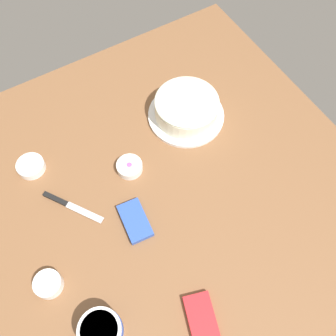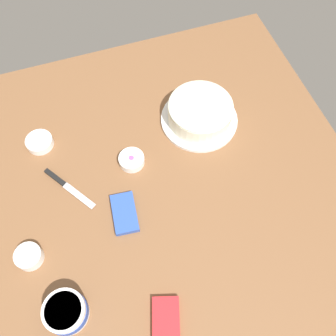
{
  "view_description": "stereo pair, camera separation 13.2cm",
  "coord_description": "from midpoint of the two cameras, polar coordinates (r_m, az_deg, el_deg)",
  "views": [
    {
      "loc": [
        0.45,
        -0.22,
        1.2
      ],
      "look_at": [
        -0.1,
        0.1,
        0.04
      ],
      "focal_mm": 39.87,
      "sensor_mm": 36.0,
      "label": 1
    },
    {
      "loc": [
        0.5,
        -0.1,
        1.2
      ],
      "look_at": [
        -0.1,
        0.1,
        0.04
      ],
      "focal_mm": 39.87,
      "sensor_mm": 36.0,
      "label": 2
    }
  ],
  "objects": [
    {
      "name": "ground_plane",
      "position": [
        1.3,
        -4.62,
        -6.28
      ],
      "size": [
        1.54,
        1.54,
        0.0
      ],
      "primitive_type": "plane",
      "color": "brown"
    },
    {
      "name": "frosted_cake",
      "position": [
        1.44,
        0.21,
        8.89
      ],
      "size": [
        0.3,
        0.3,
        0.11
      ],
      "color": "white",
      "rests_on": "ground_plane"
    },
    {
      "name": "frosting_tub",
      "position": [
        1.19,
        -13.64,
        -23.4
      ],
      "size": [
        0.13,
        0.13,
        0.08
      ],
      "color": "white",
      "rests_on": "ground_plane"
    },
    {
      "name": "spreading_knife",
      "position": [
        1.36,
        -17.86,
        -5.58
      ],
      "size": [
        0.21,
        0.15,
        0.01
      ],
      "color": "silver",
      "rests_on": "ground_plane"
    },
    {
      "name": "sprinkle_bowl_yellow",
      "position": [
        1.46,
        -22.7,
        0.03
      ],
      "size": [
        0.1,
        0.1,
        0.03
      ],
      "color": "white",
      "rests_on": "ground_plane"
    },
    {
      "name": "sprinkle_bowl_rainbow",
      "position": [
        1.36,
        -8.67,
        -0.05
      ],
      "size": [
        0.09,
        0.09,
        0.03
      ],
      "color": "white",
      "rests_on": "ground_plane"
    },
    {
      "name": "sprinkle_bowl_pink",
      "position": [
        1.27,
        -20.81,
        -16.56
      ],
      "size": [
        0.09,
        0.09,
        0.04
      ],
      "color": "white",
      "rests_on": "ground_plane"
    },
    {
      "name": "candy_box_lower",
      "position": [
        1.28,
        -8.04,
        -8.28
      ],
      "size": [
        0.15,
        0.09,
        0.02
      ],
      "primitive_type": "cube",
      "rotation": [
        0.0,
        0.0,
        -0.11
      ],
      "color": "#2D51B2",
      "rests_on": "ground_plane"
    },
    {
      "name": "candy_box_upper",
      "position": [
        1.19,
        1.76,
        -22.35
      ],
      "size": [
        0.16,
        0.12,
        0.02
      ],
      "primitive_type": "cube",
      "rotation": [
        0.0,
        0.0,
        -0.3
      ],
      "color": "red",
      "rests_on": "ground_plane"
    }
  ]
}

